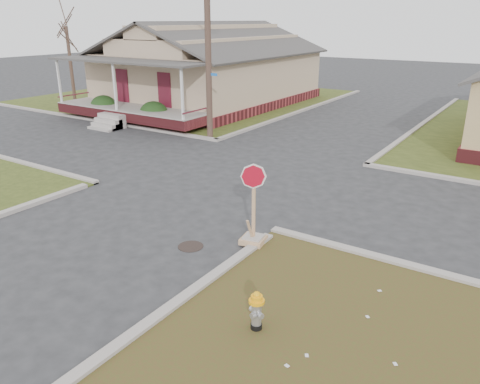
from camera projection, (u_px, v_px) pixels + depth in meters
The scene contains 11 objects.
ground at pixel (141, 220), 13.26m from camera, with size 120.00×120.00×0.00m, color #29292B.
verge_far_left at pixel (188, 97), 34.05m from camera, with size 19.00×19.00×0.05m, color #364317.
curbs at pixel (238, 174), 17.18m from camera, with size 80.00×40.00×0.12m, color #A19891, non-canonical shape.
manhole at pixel (191, 246), 11.73m from camera, with size 0.64×0.64×0.01m, color black.
corner_house at pixel (209, 69), 30.69m from camera, with size 10.10×15.50×5.30m.
utility_pole at pixel (208, 36), 20.77m from camera, with size 1.80×0.28×9.00m.
tree_far_left at pixel (71, 65), 31.06m from camera, with size 0.22×0.22×4.90m, color #483229.
fire_hydrant at pixel (257, 308), 8.41m from camera, with size 0.29×0.29×0.77m.
stop_sign at pixel (253, 226), 11.68m from camera, with size 0.59×0.58×2.09m.
hedge_left at pixel (104, 107), 26.76m from camera, with size 1.57×1.28×1.20m, color #163413.
hedge_right at pixel (154, 113), 24.90m from camera, with size 1.55×1.27×1.19m, color #163413.
Camera 1 is at (9.01, -8.62, 5.36)m, focal length 35.00 mm.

